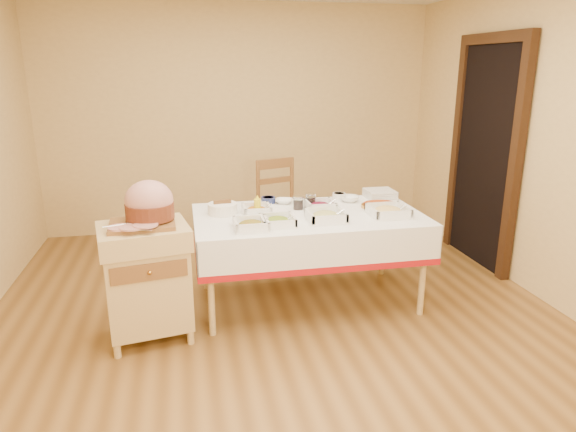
% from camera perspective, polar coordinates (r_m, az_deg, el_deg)
% --- Properties ---
extents(room_shell, '(5.00, 5.00, 5.00)m').
position_cam_1_polar(room_shell, '(3.66, -1.09, 6.83)').
color(room_shell, brown).
rests_on(room_shell, ground).
extents(doorway, '(0.09, 1.10, 2.20)m').
position_cam_1_polar(doorway, '(5.34, 21.10, 6.73)').
color(doorway, black).
rests_on(doorway, ground).
extents(dining_table, '(1.82, 1.02, 0.76)m').
position_cam_1_polar(dining_table, '(4.17, 2.26, -1.91)').
color(dining_table, '#D4B574').
rests_on(dining_table, ground).
extents(butcher_cart, '(0.68, 0.60, 0.85)m').
position_cam_1_polar(butcher_cart, '(3.78, -15.45, -6.41)').
color(butcher_cart, '#D4B574').
rests_on(butcher_cart, ground).
extents(dining_chair, '(0.57, 0.55, 1.01)m').
position_cam_1_polar(dining_chair, '(5.15, -0.63, 0.74)').
color(dining_chair, brown).
rests_on(dining_chair, ground).
extents(ham_on_board, '(0.47, 0.45, 0.31)m').
position_cam_1_polar(ham_on_board, '(3.65, -15.26, 1.09)').
color(ham_on_board, brown).
rests_on(ham_on_board, butcher_cart).
extents(serving_dish_a, '(0.25, 0.24, 0.11)m').
position_cam_1_polar(serving_dish_a, '(3.74, -4.11, -0.94)').
color(serving_dish_a, white).
rests_on(serving_dish_a, dining_table).
extents(serving_dish_b, '(0.25, 0.25, 0.10)m').
position_cam_1_polar(serving_dish_b, '(3.83, -1.15, -0.54)').
color(serving_dish_b, white).
rests_on(serving_dish_b, dining_table).
extents(serving_dish_c, '(0.28, 0.28, 0.11)m').
position_cam_1_polar(serving_dish_c, '(3.95, 4.22, 0.02)').
color(serving_dish_c, white).
rests_on(serving_dish_c, dining_table).
extents(serving_dish_d, '(0.29, 0.29, 0.11)m').
position_cam_1_polar(serving_dish_d, '(4.15, 11.07, 0.54)').
color(serving_dish_d, white).
rests_on(serving_dish_d, dining_table).
extents(serving_dish_e, '(0.23, 0.22, 0.11)m').
position_cam_1_polar(serving_dish_e, '(4.13, -3.48, 0.70)').
color(serving_dish_e, white).
rests_on(serving_dish_e, dining_table).
extents(serving_dish_f, '(0.24, 0.23, 0.11)m').
position_cam_1_polar(serving_dish_f, '(4.25, 3.60, 1.18)').
color(serving_dish_f, white).
rests_on(serving_dish_f, dining_table).
extents(small_bowl_left, '(0.13, 0.13, 0.06)m').
position_cam_1_polar(small_bowl_left, '(4.26, -7.39, 1.07)').
color(small_bowl_left, white).
rests_on(small_bowl_left, dining_table).
extents(small_bowl_mid, '(0.12, 0.12, 0.05)m').
position_cam_1_polar(small_bowl_mid, '(4.45, -2.21, 1.83)').
color(small_bowl_mid, navy).
rests_on(small_bowl_mid, dining_table).
extents(small_bowl_right, '(0.12, 0.12, 0.06)m').
position_cam_1_polar(small_bowl_right, '(4.59, 5.68, 2.23)').
color(small_bowl_right, white).
rests_on(small_bowl_right, dining_table).
extents(bowl_white_imported, '(0.19, 0.19, 0.04)m').
position_cam_1_polar(bowl_white_imported, '(4.44, -0.44, 1.66)').
color(bowl_white_imported, white).
rests_on(bowl_white_imported, dining_table).
extents(bowl_small_imported, '(0.16, 0.16, 0.05)m').
position_cam_1_polar(bowl_small_imported, '(4.53, 6.86, 1.91)').
color(bowl_small_imported, white).
rests_on(bowl_small_imported, dining_table).
extents(preserve_jar_left, '(0.09, 0.09, 0.11)m').
position_cam_1_polar(preserve_jar_left, '(4.25, 1.14, 1.42)').
color(preserve_jar_left, silver).
rests_on(preserve_jar_left, dining_table).
extents(preserve_jar_right, '(0.09, 0.09, 0.11)m').
position_cam_1_polar(preserve_jar_right, '(4.33, 2.52, 1.71)').
color(preserve_jar_right, silver).
rests_on(preserve_jar_right, dining_table).
extents(mustard_bottle, '(0.05, 0.05, 0.17)m').
position_cam_1_polar(mustard_bottle, '(4.06, -3.41, 1.08)').
color(mustard_bottle, yellow).
rests_on(mustard_bottle, dining_table).
extents(bread_basket, '(0.24, 0.24, 0.10)m').
position_cam_1_polar(bread_basket, '(4.15, -7.28, 0.84)').
color(bread_basket, white).
rests_on(bread_basket, dining_table).
extents(plate_stack, '(0.25, 0.25, 0.07)m').
position_cam_1_polar(plate_stack, '(4.69, 10.17, 2.42)').
color(plate_stack, white).
rests_on(plate_stack, dining_table).
extents(brass_platter, '(0.31, 0.22, 0.04)m').
position_cam_1_polar(brass_platter, '(4.39, 10.10, 1.22)').
color(brass_platter, '#BA8334').
rests_on(brass_platter, dining_table).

